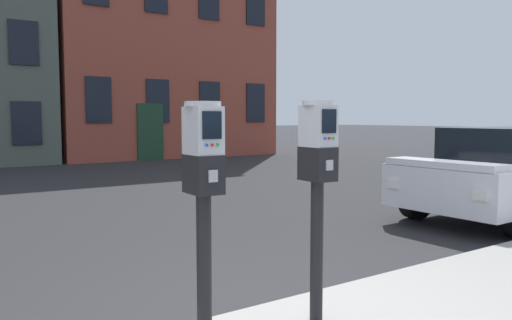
% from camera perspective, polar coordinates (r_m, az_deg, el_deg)
% --- Properties ---
extents(parking_meter_near_kerb, '(0.23, 0.26, 1.53)m').
position_cam_1_polar(parking_meter_near_kerb, '(3.01, -5.92, -2.52)').
color(parking_meter_near_kerb, black).
rests_on(parking_meter_near_kerb, sidewalk_slab).
extents(parking_meter_twin_adjacent, '(0.23, 0.26, 1.55)m').
position_cam_1_polar(parking_meter_twin_adjacent, '(3.52, 6.93, -1.25)').
color(parking_meter_twin_adjacent, black).
rests_on(parking_meter_twin_adjacent, sidewalk_slab).
extents(townhouse_cream_stone, '(8.80, 5.82, 12.00)m').
position_cam_1_polar(townhouse_cream_stone, '(22.78, -11.47, 15.88)').
color(townhouse_cream_stone, brown).
rests_on(townhouse_cream_stone, ground_plane).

